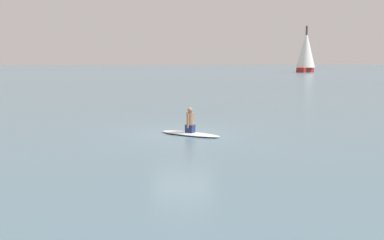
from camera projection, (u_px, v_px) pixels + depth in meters
ground_plane at (183, 133)px, 17.90m from camera, size 400.00×400.00×0.00m
surfboard at (190, 134)px, 17.48m from camera, size 2.59×2.25×0.11m
person_paddler at (190, 121)px, 17.41m from camera, size 0.43×0.42×1.02m
sailboat_far_right at (306, 51)px, 99.01m from camera, size 6.02×6.02×10.57m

